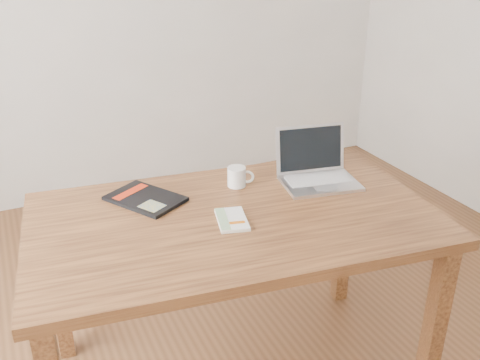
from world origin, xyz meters
name	(u,v)px	position (x,y,z in m)	size (l,w,h in m)	color
room	(225,44)	(-0.07, 0.00, 1.36)	(4.04, 4.04, 2.70)	brown
desk	(234,237)	(-0.02, 0.06, 0.66)	(1.51, 0.98, 0.75)	brown
white_guidebook	(232,220)	(-0.05, 0.02, 0.76)	(0.13, 0.18, 0.01)	silver
black_guidebook	(145,199)	(-0.27, 0.30, 0.76)	(0.29, 0.32, 0.01)	black
laptop	(316,170)	(0.40, 0.18, 0.79)	(0.33, 0.29, 0.20)	silver
coffee_mug	(237,176)	(0.09, 0.27, 0.79)	(0.10, 0.07, 0.08)	white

